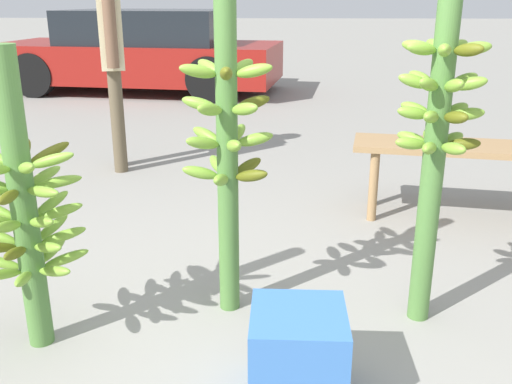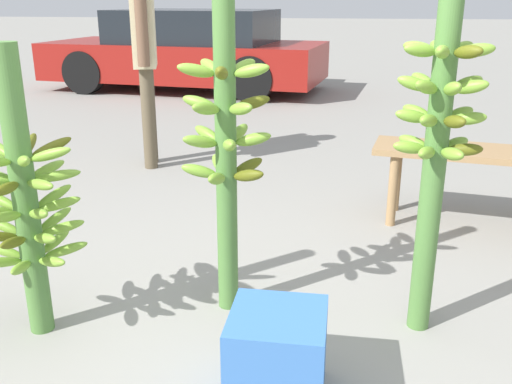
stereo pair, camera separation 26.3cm
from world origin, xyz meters
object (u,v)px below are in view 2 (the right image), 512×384
banana_stalk_left (25,201)px  vendor_person (144,43)px  banana_stalk_center (226,142)px  produce_crate (277,356)px  market_bench (505,163)px  banana_stalk_right (438,127)px  parked_car (188,51)px

banana_stalk_left → vendor_person: 2.69m
banana_stalk_center → vendor_person: (-1.16, 2.30, 0.24)m
banana_stalk_center → banana_stalk_left: bearing=-157.2°
produce_crate → banana_stalk_left: bearing=164.9°
market_bench → produce_crate: (-1.21, -1.84, -0.27)m
vendor_person → produce_crate: bearing=-169.7°
banana_stalk_left → produce_crate: (1.10, -0.30, -0.44)m
banana_stalk_right → parked_car: bearing=113.3°
banana_stalk_left → market_bench: (2.30, 1.54, -0.17)m
banana_stalk_center → market_bench: (1.51, 1.21, -0.37)m
vendor_person → market_bench: 2.95m
banana_stalk_left → vendor_person: bearing=98.0°
parked_car → produce_crate: (2.27, -7.19, -0.43)m
vendor_person → banana_stalk_right: bearing=-155.3°
banana_stalk_right → produce_crate: bearing=-134.9°
banana_stalk_center → banana_stalk_right: (0.89, -0.05, 0.11)m
banana_stalk_center → produce_crate: bearing=-63.7°
banana_stalk_right → vendor_person: bearing=131.1°
banana_stalk_left → market_bench: banana_stalk_left is taller
parked_car → produce_crate: bearing=-155.1°
banana_stalk_center → parked_car: bearing=106.7°
vendor_person → banana_stalk_center: bearing=-169.6°
banana_stalk_center → market_bench: bearing=38.7°
banana_stalk_right → market_bench: bearing=63.5°
market_bench → produce_crate: 2.21m
parked_car → produce_crate: parked_car is taller
banana_stalk_left → banana_stalk_right: (1.67, 0.28, 0.31)m
banana_stalk_center → banana_stalk_right: 0.89m
vendor_person → produce_crate: 3.39m
banana_stalk_left → parked_car: size_ratio=0.28×
vendor_person → market_bench: size_ratio=1.06×
produce_crate → banana_stalk_center: bearing=116.3°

